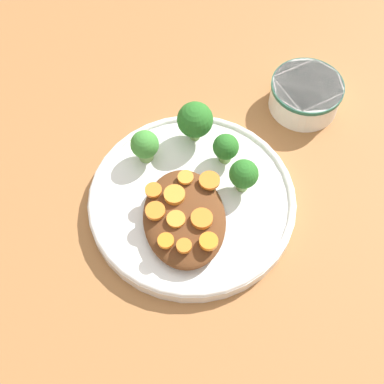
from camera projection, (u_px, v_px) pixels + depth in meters
ground_plane at (192, 205)px, 0.70m from camera, size 4.00×4.00×0.00m
plate at (192, 200)px, 0.69m from camera, size 0.27×0.27×0.02m
dip_bowl at (306, 94)px, 0.76m from camera, size 0.10×0.10×0.04m
stew_mound at (184, 218)px, 0.65m from camera, size 0.14×0.10×0.03m
broccoli_floret_0 at (226, 148)px, 0.69m from camera, size 0.03×0.03×0.04m
broccoli_floret_1 at (145, 145)px, 0.69m from camera, size 0.04×0.04×0.05m
broccoli_floret_2 at (244, 175)px, 0.66m from camera, size 0.04×0.04×0.05m
broccoli_floret_3 at (195, 120)px, 0.70m from camera, size 0.05×0.05×0.06m
carrot_slice_0 at (202, 219)px, 0.63m from camera, size 0.03×0.03×0.01m
carrot_slice_1 at (166, 241)px, 0.62m from camera, size 0.02×0.02×0.01m
carrot_slice_2 at (174, 195)px, 0.65m from camera, size 0.03×0.03×0.01m
carrot_slice_3 at (209, 180)px, 0.66m from camera, size 0.03×0.03×0.00m
carrot_slice_4 at (209, 241)px, 0.62m from camera, size 0.02×0.02×0.01m
carrot_slice_5 at (154, 192)px, 0.65m from camera, size 0.02×0.02×0.00m
carrot_slice_6 at (155, 211)px, 0.64m from camera, size 0.02×0.02×0.01m
carrot_slice_7 at (176, 219)px, 0.64m from camera, size 0.02×0.02×0.00m
carrot_slice_8 at (186, 177)px, 0.66m from camera, size 0.02×0.02×0.00m
carrot_slice_9 at (184, 246)px, 0.62m from camera, size 0.02×0.02×0.01m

